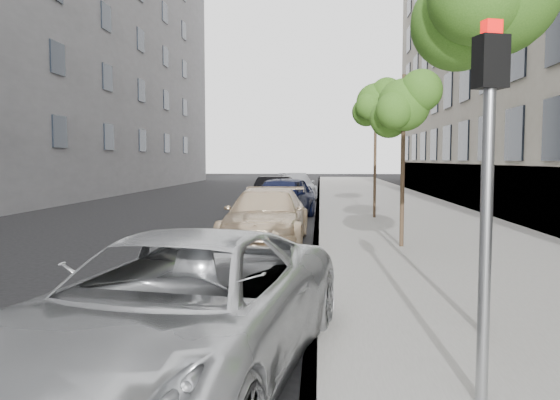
# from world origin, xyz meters

# --- Properties ---
(ground) EXTENTS (160.00, 160.00, 0.00)m
(ground) POSITION_xyz_m (0.00, 0.00, 0.00)
(ground) COLOR black
(ground) RESTS_ON ground
(sidewalk) EXTENTS (6.40, 72.00, 0.14)m
(sidewalk) POSITION_xyz_m (4.30, 24.00, 0.07)
(sidewalk) COLOR gray
(sidewalk) RESTS_ON ground
(curb) EXTENTS (0.15, 72.00, 0.14)m
(curb) POSITION_xyz_m (1.18, 24.00, 0.07)
(curb) COLOR #9E9B93
(curb) RESTS_ON ground
(tree_mid) EXTENTS (1.60, 1.40, 4.10)m
(tree_mid) POSITION_xyz_m (3.23, 8.00, 3.45)
(tree_mid) COLOR #38281C
(tree_mid) RESTS_ON sidewalk
(tree_far) EXTENTS (1.71, 1.51, 4.88)m
(tree_far) POSITION_xyz_m (3.23, 14.50, 4.17)
(tree_far) COLOR #38281C
(tree_far) RESTS_ON sidewalk
(signal_pole) EXTENTS (0.28, 0.24, 3.16)m
(signal_pole) POSITION_xyz_m (2.63, -0.41, 2.11)
(signal_pole) COLOR #939699
(signal_pole) RESTS_ON sidewalk
(minivan) EXTENTS (3.26, 5.57, 1.46)m
(minivan) POSITION_xyz_m (-0.10, 0.10, 0.73)
(minivan) COLOR silver
(minivan) RESTS_ON ground
(suv) EXTENTS (2.10, 4.98, 1.44)m
(suv) POSITION_xyz_m (-0.10, 8.87, 0.72)
(suv) COLOR beige
(suv) RESTS_ON ground
(sedan_blue) EXTENTS (2.63, 4.95, 1.60)m
(sedan_blue) POSITION_xyz_m (-0.10, 14.59, 0.80)
(sedan_blue) COLOR black
(sedan_blue) RESTS_ON ground
(sedan_black) EXTENTS (1.94, 4.34, 1.38)m
(sedan_black) POSITION_xyz_m (-0.93, 20.43, 0.69)
(sedan_black) COLOR black
(sedan_black) RESTS_ON ground
(sedan_rear) EXTENTS (2.66, 5.16, 1.43)m
(sedan_rear) POSITION_xyz_m (-0.10, 25.94, 0.72)
(sedan_rear) COLOR #A8A9B0
(sedan_rear) RESTS_ON ground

